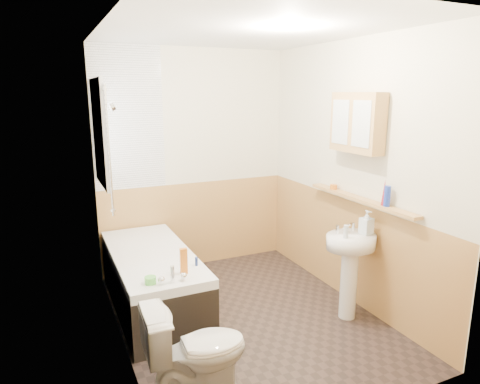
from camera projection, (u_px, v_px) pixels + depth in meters
name	position (u px, v px, depth m)	size (l,w,h in m)	color
floor	(247.00, 317.00, 3.93)	(2.80, 2.80, 0.00)	black
ceiling	(248.00, 29.00, 3.37)	(2.80, 2.80, 0.00)	white
wall_back	(194.00, 161.00, 4.90)	(2.20, 0.02, 2.50)	beige
wall_front	(356.00, 232.00, 2.40)	(2.20, 0.02, 2.50)	beige
wall_left	(114.00, 197.00, 3.20)	(0.02, 2.80, 2.50)	beige
wall_right	(351.00, 174.00, 4.10)	(0.02, 2.80, 2.50)	beige
wainscot_right	(345.00, 248.00, 4.26)	(0.01, 2.80, 1.00)	tan
wainscot_front	(346.00, 348.00, 2.59)	(2.20, 0.01, 1.00)	tan
wainscot_back	(196.00, 224.00, 5.05)	(2.20, 0.01, 1.00)	tan
tile_cladding_left	(117.00, 197.00, 3.21)	(0.01, 2.80, 2.50)	white
tile_return_back	(128.00, 118.00, 4.47)	(0.75, 0.01, 1.50)	white
window	(100.00, 133.00, 3.97)	(0.03, 0.79, 0.99)	white
bathtub	(153.00, 279.00, 4.05)	(0.70, 1.64, 0.70)	black
shower_riser	(110.00, 140.00, 3.62)	(0.10, 0.08, 1.13)	silver
toilet	(196.00, 352.00, 2.83)	(0.39, 0.69, 0.68)	white
sink	(350.00, 259.00, 3.81)	(0.46, 0.37, 0.90)	white
pine_shelf	(360.00, 199.00, 3.92)	(0.10, 1.38, 0.03)	tan
medicine_cabinet	(357.00, 123.00, 3.82)	(0.15, 0.59, 0.53)	tan
foam_can	(387.00, 196.00, 3.60)	(0.05, 0.05, 0.18)	#19339E
green_bottle	(384.00, 192.00, 3.62)	(0.05, 0.05, 0.23)	maroon
black_jar	(334.00, 187.00, 4.26)	(0.07, 0.07, 0.05)	orange
soap_bottle	(366.00, 228.00, 3.78)	(0.10, 0.21, 0.10)	silver
clear_bottle	(346.00, 232.00, 3.67)	(0.04, 0.04, 0.11)	silver
blue_gel	(184.00, 261.00, 3.50)	(0.06, 0.04, 0.22)	orange
cream_jar	(150.00, 280.00, 3.33)	(0.09, 0.09, 0.06)	#59C647
orange_bottle	(196.00, 261.00, 3.68)	(0.03, 0.03, 0.08)	navy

